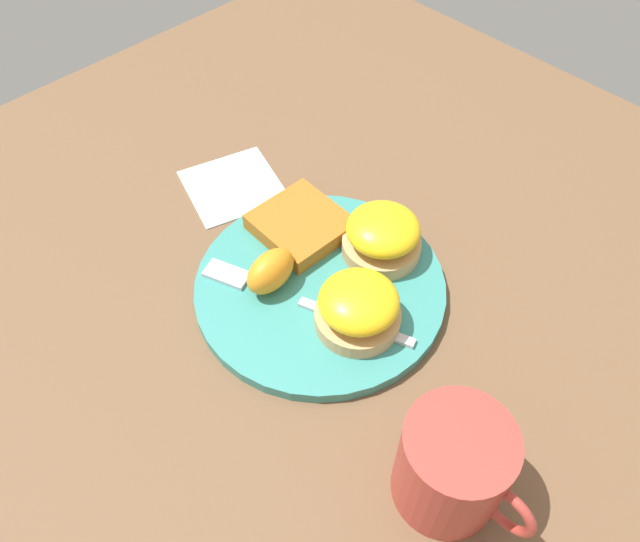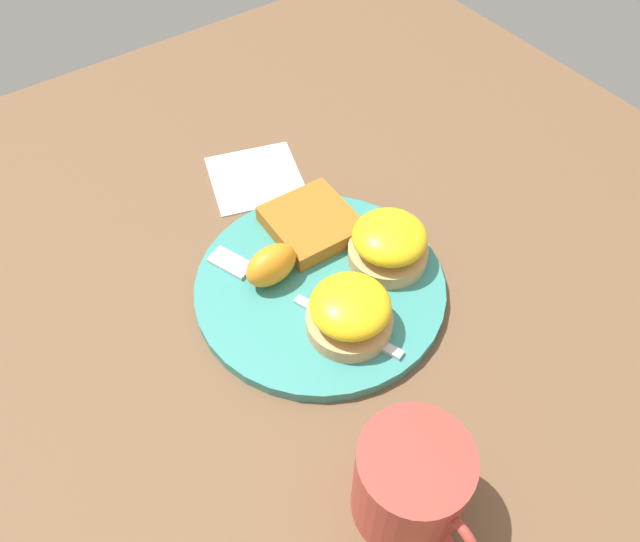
# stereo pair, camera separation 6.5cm
# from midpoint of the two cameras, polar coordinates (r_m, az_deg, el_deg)

# --- Properties ---
(ground_plane) EXTENTS (1.10, 1.10, 0.00)m
(ground_plane) POSITION_cam_midpoint_polar(r_m,az_deg,el_deg) (0.67, 2.74, -1.99)
(ground_plane) COLOR brown
(plate) EXTENTS (0.27, 0.27, 0.01)m
(plate) POSITION_cam_midpoint_polar(r_m,az_deg,el_deg) (0.67, 2.77, -1.63)
(plate) COLOR teal
(plate) RESTS_ON ground_plane
(sandwich_benedict_left) EXTENTS (0.09, 0.09, 0.05)m
(sandwich_benedict_left) POSITION_cam_midpoint_polar(r_m,az_deg,el_deg) (0.61, 5.78, -3.92)
(sandwich_benedict_left) COLOR tan
(sandwich_benedict_left) RESTS_ON plate
(sandwich_benedict_right) EXTENTS (0.09, 0.09, 0.05)m
(sandwich_benedict_right) POSITION_cam_midpoint_polar(r_m,az_deg,el_deg) (0.67, 9.07, 2.36)
(sandwich_benedict_right) COLOR tan
(sandwich_benedict_right) RESTS_ON plate
(hashbrown_patty) EXTENTS (0.10, 0.09, 0.02)m
(hashbrown_patty) POSITION_cam_midpoint_polar(r_m,az_deg,el_deg) (0.70, 1.86, 4.27)
(hashbrown_patty) COLOR #B2651E
(hashbrown_patty) RESTS_ON plate
(orange_wedge) EXTENTS (0.04, 0.06, 0.04)m
(orange_wedge) POSITION_cam_midpoint_polar(r_m,az_deg,el_deg) (0.65, -1.65, 0.37)
(orange_wedge) COLOR orange
(orange_wedge) RESTS_ON plate
(fork) EXTENTS (0.23, 0.10, 0.00)m
(fork) POSITION_cam_midpoint_polar(r_m,az_deg,el_deg) (0.65, -0.05, -2.34)
(fork) COLOR silver
(fork) RESTS_ON plate
(cup) EXTENTS (0.12, 0.09, 0.10)m
(cup) POSITION_cam_midpoint_polar(r_m,az_deg,el_deg) (0.53, 11.99, -18.76)
(cup) COLOR #B23D33
(cup) RESTS_ON ground_plane
(napkin) EXTENTS (0.14, 0.14, 0.00)m
(napkin) POSITION_cam_midpoint_polar(r_m,az_deg,el_deg) (0.79, -3.57, 8.45)
(napkin) COLOR white
(napkin) RESTS_ON ground_plane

